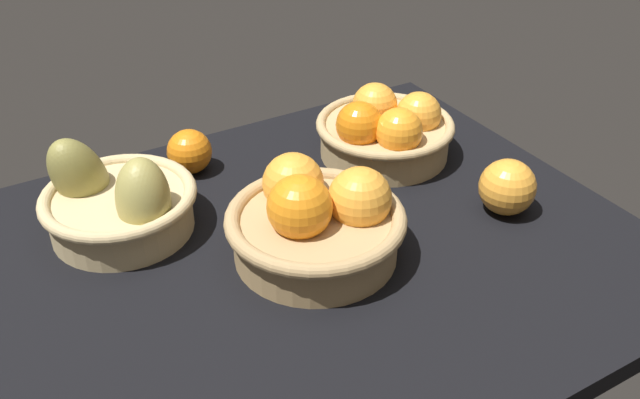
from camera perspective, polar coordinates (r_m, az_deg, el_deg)
market_tray at (r=95.45cm, az=-0.09°, el=-4.22°), size 84.00×72.00×3.00cm
basket_center at (r=90.06cm, az=-0.32°, el=-1.69°), size 23.42×23.42×12.59cm
basket_near_left at (r=112.39cm, az=5.38°, el=5.66°), size 22.14×22.14×11.10cm
basket_near_right_pears at (r=98.37cm, az=-16.22°, el=-0.17°), size 21.05×21.50×14.72cm
loose_orange_front_gap at (r=110.02cm, az=-10.60°, el=3.86°), size 6.96×6.96×6.96cm
loose_orange_back_gap at (r=101.89cm, az=15.03°, el=0.98°), size 8.07×8.07×8.07cm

